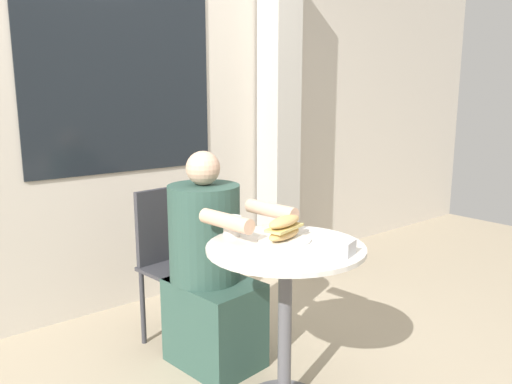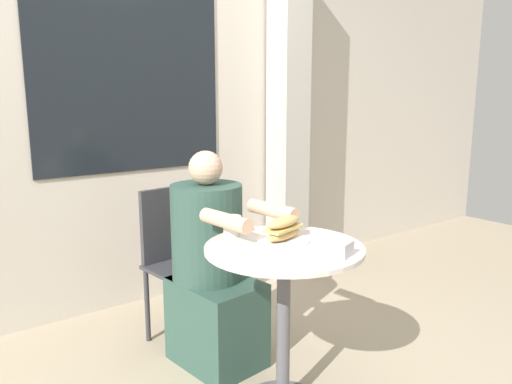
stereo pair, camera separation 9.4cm
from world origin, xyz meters
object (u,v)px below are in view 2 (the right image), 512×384
object	(u,v)px
cafe_table	(284,292)
sandwich_on_plate	(284,231)
seated_diner	(212,274)
drink_cup	(232,226)
diner_chair	(177,250)

from	to	relation	value
cafe_table	sandwich_on_plate	bearing A→B (deg)	53.00
seated_diner	drink_cup	xyz separation A→B (m)	(-0.06, -0.27, 0.33)
seated_diner	sandwich_on_plate	xyz separation A→B (m)	(0.08, -0.47, 0.33)
diner_chair	seated_diner	world-z (taller)	seated_diner
cafe_table	diner_chair	xyz separation A→B (m)	(-0.05, 0.88, -0.03)
seated_diner	drink_cup	world-z (taller)	seated_diner
seated_diner	sandwich_on_plate	distance (m)	0.58
cafe_table	drink_cup	bearing A→B (deg)	108.29
cafe_table	seated_diner	world-z (taller)	seated_diner
drink_cup	seated_diner	bearing A→B (deg)	78.31
cafe_table	drink_cup	size ratio (longest dim) A/B	8.46
sandwich_on_plate	cafe_table	bearing A→B (deg)	-127.00
diner_chair	seated_diner	size ratio (longest dim) A/B	0.78
diner_chair	cafe_table	bearing A→B (deg)	86.56
diner_chair	drink_cup	distance (m)	0.68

